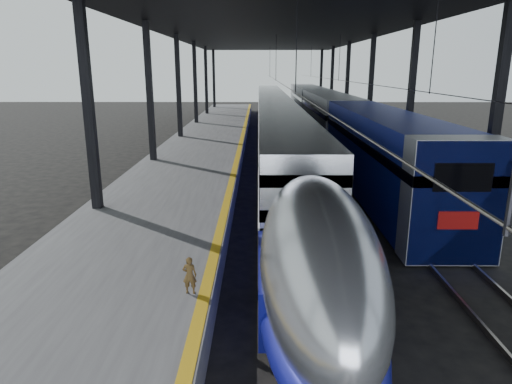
{
  "coord_description": "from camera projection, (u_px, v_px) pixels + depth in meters",
  "views": [
    {
      "loc": [
        0.62,
        -12.4,
        6.35
      ],
      "look_at": [
        0.53,
        3.69,
        2.0
      ],
      "focal_mm": 32.0,
      "sensor_mm": 36.0,
      "label": 1
    }
  ],
  "objects": [
    {
      "name": "yellow_strip",
      "position": [
        240.0,
        146.0,
        32.68
      ],
      "size": [
        0.3,
        80.0,
        0.01
      ],
      "primitive_type": "cube",
      "color": "gold",
      "rests_on": "platform"
    },
    {
      "name": "tgv_train",
      "position": [
        275.0,
        126.0,
        37.17
      ],
      "size": [
        2.78,
        65.2,
        3.99
      ],
      "color": "#BBBDC3",
      "rests_on": "ground"
    },
    {
      "name": "child",
      "position": [
        190.0,
        275.0,
        11.14
      ],
      "size": [
        0.35,
        0.24,
        0.95
      ],
      "primitive_type": "imported",
      "rotation": [
        0.0,
        0.0,
        3.12
      ],
      "color": "#4E391A",
      "rests_on": "platform"
    },
    {
      "name": "canopy",
      "position": [
        278.0,
        26.0,
        30.55
      ],
      "size": [
        18.0,
        75.0,
        9.47
      ],
      "color": "black",
      "rests_on": "ground"
    },
    {
      "name": "platform",
      "position": [
        201.0,
        153.0,
        32.82
      ],
      "size": [
        6.0,
        80.0,
        1.0
      ],
      "primitive_type": "cube",
      "color": "#4C4C4F",
      "rests_on": "ground"
    },
    {
      "name": "rails",
      "position": [
        312.0,
        159.0,
        32.89
      ],
      "size": [
        6.52,
        80.0,
        0.16
      ],
      "color": "slate",
      "rests_on": "ground"
    },
    {
      "name": "ground",
      "position": [
        238.0,
        289.0,
        13.63
      ],
      "size": [
        160.0,
        160.0,
        0.0
      ],
      "primitive_type": "plane",
      "color": "black",
      "rests_on": "ground"
    },
    {
      "name": "second_train",
      "position": [
        330.0,
        117.0,
        40.8
      ],
      "size": [
        3.09,
        56.05,
        4.25
      ],
      "color": "navy",
      "rests_on": "ground"
    }
  ]
}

